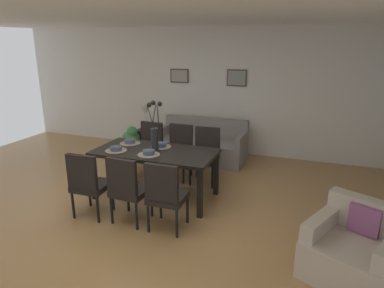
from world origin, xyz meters
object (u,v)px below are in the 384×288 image
(side_table, at_px, (146,141))
(potted_plant, at_px, (131,140))
(dining_chair_mid_left, at_px, (165,193))
(framed_picture_center, at_px, (237,78))
(dining_chair_far_left, at_px, (128,187))
(bowl_near_right, at_px, (130,141))
(bowl_far_left, at_px, (149,152))
(dining_chair_far_right, at_px, (179,149))
(dining_chair_mid_right, at_px, (206,152))
(dining_table, at_px, (155,156))
(framed_picture_left, at_px, (179,76))
(bowl_far_right, at_px, (161,144))
(bowl_near_left, at_px, (116,148))
(dining_chair_near_left, at_px, (88,182))
(armchair, at_px, (354,251))
(centerpiece_vase, at_px, (155,132))
(sofa, at_px, (201,146))
(table_lamp, at_px, (145,112))
(dining_chair_near_right, at_px, (149,146))

(side_table, distance_m, potted_plant, 0.42)
(dining_chair_mid_left, height_order, framed_picture_center, framed_picture_center)
(dining_chair_far_left, xyz_separation_m, side_table, (-1.14, 2.69, -0.25))
(bowl_near_right, distance_m, bowl_far_left, 0.68)
(dining_chair_far_right, bearing_deg, dining_chair_mid_right, -4.26)
(dining_table, bearing_deg, bowl_far_left, -90.00)
(dining_chair_mid_right, xyz_separation_m, bowl_near_right, (-1.06, -0.64, 0.27))
(dining_chair_far_left, height_order, framed_picture_left, framed_picture_left)
(bowl_near_right, relative_size, bowl_far_right, 1.00)
(dining_chair_far_right, height_order, potted_plant, dining_chair_far_right)
(dining_chair_far_right, relative_size, bowl_near_left, 5.41)
(dining_chair_near_left, xyz_separation_m, dining_chair_far_right, (0.58, 1.76, 0.00))
(armchair, height_order, framed_picture_left, framed_picture_left)
(centerpiece_vase, distance_m, sofa, 2.02)
(bowl_near_left, distance_m, side_table, 2.20)
(dining_chair_far_right, xyz_separation_m, table_lamp, (-1.15, 0.97, 0.38))
(bowl_far_left, height_order, potted_plant, bowl_far_left)
(dining_chair_mid_right, xyz_separation_m, centerpiece_vase, (-0.52, -0.84, 0.51))
(dining_chair_mid_right, xyz_separation_m, sofa, (-0.42, 1.04, -0.23))
(bowl_near_left, bearing_deg, sofa, 72.90)
(centerpiece_vase, distance_m, side_table, 2.30)
(bowl_near_left, xyz_separation_m, armchair, (3.22, -0.79, -0.49))
(bowl_far_right, relative_size, table_lamp, 0.33)
(bowl_near_left, xyz_separation_m, framed_picture_center, (1.16, 2.72, 0.81))
(dining_chair_mid_right, relative_size, bowl_far_right, 5.41)
(dining_chair_near_right, distance_m, bowl_near_left, 1.09)
(dining_chair_near_left, relative_size, potted_plant, 1.37)
(dining_chair_near_left, bearing_deg, bowl_near_left, 88.34)
(dining_table, height_order, side_table, dining_table)
(bowl_far_right, height_order, framed_picture_left, framed_picture_left)
(bowl_near_right, bearing_deg, table_lamp, 109.64)
(bowl_far_right, distance_m, framed_picture_left, 2.53)
(bowl_near_right, relative_size, armchair, 0.16)
(sofa, bearing_deg, dining_chair_mid_right, -67.98)
(dining_chair_near_left, xyz_separation_m, bowl_near_left, (0.02, 0.68, 0.27))
(dining_chair_far_left, bearing_deg, dining_chair_mid_right, 73.21)
(bowl_near_right, xyz_separation_m, armchair, (3.22, -1.20, -0.49))
(sofa, bearing_deg, bowl_near_right, -110.91)
(dining_chair_far_right, distance_m, dining_chair_mid_right, 0.50)
(dining_chair_far_right, height_order, framed_picture_left, framed_picture_left)
(dining_chair_far_left, bearing_deg, centerpiece_vase, 90.77)
(dining_chair_far_left, bearing_deg, dining_chair_mid_left, -1.14)
(dining_chair_mid_left, height_order, bowl_near_left, dining_chair_mid_left)
(bowl_far_left, height_order, side_table, bowl_far_left)
(centerpiece_vase, xyz_separation_m, armchair, (2.67, -1.00, -0.74))
(dining_table, relative_size, side_table, 3.46)
(side_table, height_order, armchair, armchair)
(bowl_near_left, xyz_separation_m, table_lamp, (-0.59, 2.05, 0.11))
(dining_table, xyz_separation_m, dining_chair_near_left, (-0.56, -0.88, -0.15))
(dining_chair_far_right, height_order, table_lamp, table_lamp)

